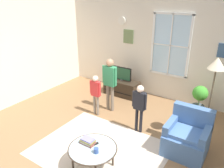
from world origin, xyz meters
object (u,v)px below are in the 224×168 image
(cup, at_px, (96,151))
(potted_plant_by_window, at_px, (199,99))
(person_red_shirt, at_px, (96,91))
(tv_stand, at_px, (122,88))
(person_black_shirt, at_px, (140,103))
(person_green_shirt, at_px, (110,79))
(armchair, at_px, (187,137))
(remote_near_books, at_px, (95,144))
(television, at_px, (122,74))
(coffee_table, at_px, (93,149))
(book_stack, at_px, (88,141))
(floor_lamp, at_px, (215,73))

(cup, distance_m, potted_plant_by_window, 3.15)
(person_red_shirt, xyz_separation_m, potted_plant_by_window, (2.13, 1.43, -0.22))
(tv_stand, relative_size, cup, 11.73)
(tv_stand, height_order, person_black_shirt, person_black_shirt)
(person_green_shirt, bearing_deg, tv_stand, 103.97)
(armchair, xyz_separation_m, remote_near_books, (-1.24, -1.26, 0.12))
(television, height_order, armchair, television)
(television, distance_m, remote_near_books, 3.04)
(person_black_shirt, relative_size, potted_plant_by_window, 1.44)
(tv_stand, relative_size, remote_near_books, 7.39)
(coffee_table, distance_m, book_stack, 0.17)
(television, relative_size, potted_plant_by_window, 0.79)
(person_black_shirt, height_order, potted_plant_by_window, person_black_shirt)
(person_black_shirt, height_order, floor_lamp, floor_lamp)
(remote_near_books, distance_m, potted_plant_by_window, 3.06)
(person_black_shirt, bearing_deg, person_red_shirt, 176.56)
(armchair, distance_m, person_black_shirt, 1.14)
(person_green_shirt, relative_size, potted_plant_by_window, 1.81)
(tv_stand, xyz_separation_m, remote_near_books, (1.15, -2.81, 0.22))
(potted_plant_by_window, bearing_deg, armchair, -83.87)
(television, xyz_separation_m, potted_plant_by_window, (2.22, 0.05, -0.23))
(person_black_shirt, xyz_separation_m, person_green_shirt, (-1.07, 0.46, 0.18))
(floor_lamp, bearing_deg, tv_stand, 158.83)
(armchair, bearing_deg, tv_stand, 147.03)
(coffee_table, bearing_deg, armchair, 47.90)
(book_stack, height_order, cup, book_stack)
(cup, xyz_separation_m, person_red_shirt, (-1.21, 1.58, 0.18))
(book_stack, xyz_separation_m, person_green_shirt, (-0.79, 1.86, 0.39))
(coffee_table, relative_size, person_red_shirt, 0.80)
(cup, xyz_separation_m, person_black_shirt, (0.02, 1.51, 0.21))
(tv_stand, distance_m, coffee_table, 3.13)
(cup, relative_size, potted_plant_by_window, 0.11)
(television, height_order, person_green_shirt, person_green_shirt)
(coffee_table, xyz_separation_m, person_red_shirt, (-1.09, 1.52, 0.24))
(television, relative_size, armchair, 0.70)
(tv_stand, bearing_deg, person_black_shirt, -47.85)
(cup, height_order, remote_near_books, cup)
(television, xyz_separation_m, cup, (1.30, -2.96, -0.19))
(floor_lamp, bearing_deg, book_stack, -130.40)
(tv_stand, relative_size, potted_plant_by_window, 1.34)
(television, relative_size, floor_lamp, 0.34)
(cup, bearing_deg, potted_plant_by_window, 72.98)
(armchair, distance_m, book_stack, 1.89)
(coffee_table, bearing_deg, person_black_shirt, 84.48)
(remote_near_books, distance_m, person_black_shirt, 1.39)
(armchair, distance_m, remote_near_books, 1.77)
(armchair, bearing_deg, book_stack, -136.37)
(armchair, bearing_deg, person_green_shirt, 165.35)
(coffee_table, relative_size, cup, 9.57)
(cup, xyz_separation_m, person_green_shirt, (-1.05, 1.97, 0.39))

